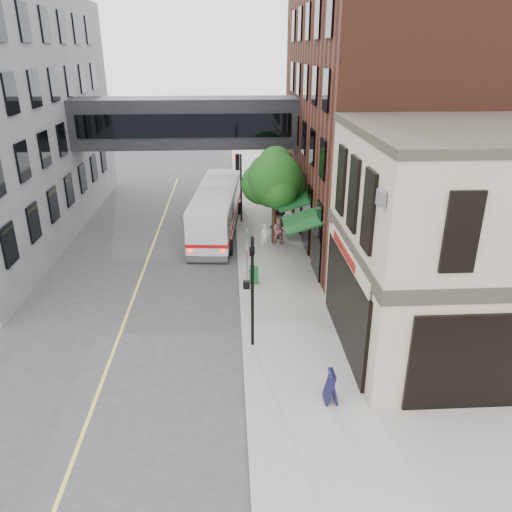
{
  "coord_description": "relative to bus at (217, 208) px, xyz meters",
  "views": [
    {
      "loc": [
        -0.39,
        -14.64,
        10.84
      ],
      "look_at": [
        0.58,
        2.88,
        3.52
      ],
      "focal_mm": 35.0,
      "sensor_mm": 36.0,
      "label": 1
    }
  ],
  "objects": [
    {
      "name": "ground",
      "position": [
        1.19,
        -15.47,
        -1.59
      ],
      "size": [
        120.0,
        120.0,
        0.0
      ],
      "primitive_type": "plane",
      "color": "#38383A",
      "rests_on": "ground"
    },
    {
      "name": "sidewalk_main",
      "position": [
        3.19,
        -1.47,
        -1.51
      ],
      "size": [
        4.0,
        60.0,
        0.15
      ],
      "primitive_type": "cube",
      "color": "gray",
      "rests_on": "ground"
    },
    {
      "name": "corner_building",
      "position": [
        10.16,
        -13.47,
        2.63
      ],
      "size": [
        10.19,
        8.12,
        8.45
      ],
      "color": "#BFB392",
      "rests_on": "ground"
    },
    {
      "name": "brick_building",
      "position": [
        11.17,
        -0.48,
        5.4
      ],
      "size": [
        13.76,
        18.0,
        14.0
      ],
      "color": "#4E2418",
      "rests_on": "ground"
    },
    {
      "name": "skyway_bridge",
      "position": [
        -1.81,
        2.53,
        4.91
      ],
      "size": [
        14.0,
        3.18,
        3.0
      ],
      "color": "black",
      "rests_on": "ground"
    },
    {
      "name": "traffic_signal_near",
      "position": [
        1.56,
        -13.47,
        1.4
      ],
      "size": [
        0.44,
        0.22,
        4.6
      ],
      "color": "black",
      "rests_on": "sidewalk_main"
    },
    {
      "name": "traffic_signal_far",
      "position": [
        1.45,
        1.53,
        1.75
      ],
      "size": [
        0.53,
        0.28,
        4.5
      ],
      "color": "black",
      "rests_on": "sidewalk_main"
    },
    {
      "name": "street_sign_pole",
      "position": [
        1.58,
        -8.47,
        0.35
      ],
      "size": [
        0.08,
        0.75,
        3.0
      ],
      "color": "gray",
      "rests_on": "sidewalk_main"
    },
    {
      "name": "street_tree",
      "position": [
        3.39,
        -2.25,
        2.33
      ],
      "size": [
        3.8,
        3.2,
        5.6
      ],
      "color": "#382619",
      "rests_on": "sidewalk_main"
    },
    {
      "name": "lane_marking",
      "position": [
        -3.81,
        -5.47,
        -1.58
      ],
      "size": [
        0.12,
        40.0,
        0.01
      ],
      "primitive_type": "cube",
      "color": "#D8CC4C",
      "rests_on": "ground"
    },
    {
      "name": "bus",
      "position": [
        0.0,
        0.0,
        0.0
      ],
      "size": [
        3.3,
        10.69,
        2.83
      ],
      "color": "silver",
      "rests_on": "ground"
    },
    {
      "name": "pedestrian_a",
      "position": [
        2.77,
        -3.81,
        -0.62
      ],
      "size": [
        0.59,
        0.39,
        1.62
      ],
      "primitive_type": "imported",
      "rotation": [
        0.0,
        0.0,
        -0.01
      ],
      "color": "silver",
      "rests_on": "sidewalk_main"
    },
    {
      "name": "pedestrian_b",
      "position": [
        3.69,
        -2.87,
        -0.54
      ],
      "size": [
        0.9,
        0.72,
        1.79
      ],
      "primitive_type": "imported",
      "rotation": [
        0.0,
        0.0,
        0.05
      ],
      "color": "pink",
      "rests_on": "sidewalk_main"
    },
    {
      "name": "pedestrian_c",
      "position": [
        3.8,
        -1.91,
        -0.49
      ],
      "size": [
        1.4,
        1.15,
        1.89
      ],
      "primitive_type": "imported",
      "rotation": [
        0.0,
        0.0,
        -0.43
      ],
      "color": "black",
      "rests_on": "sidewalk_main"
    },
    {
      "name": "newspaper_box",
      "position": [
        1.92,
        -7.95,
        -1.0
      ],
      "size": [
        0.44,
        0.4,
        0.87
      ],
      "primitive_type": "cube",
      "rotation": [
        0.0,
        0.0,
        -0.03
      ],
      "color": "#145723",
      "rests_on": "sidewalk_main"
    },
    {
      "name": "sandwich_board",
      "position": [
        3.97,
        -16.97,
        -0.88
      ],
      "size": [
        0.4,
        0.62,
        1.11
      ],
      "primitive_type": "cube",
      "rotation": [
        0.0,
        0.0,
        0.01
      ],
      "color": "black",
      "rests_on": "sidewalk_main"
    }
  ]
}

